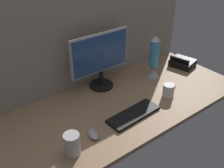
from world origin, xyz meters
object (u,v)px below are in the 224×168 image
(keyboard, at_px, (134,114))
(mug_ceramic_white, at_px, (169,90))
(desk_phone, at_px, (182,62))
(mug_steel, at_px, (72,144))
(monitor, at_px, (100,58))
(mouse, at_px, (93,134))
(lava_lamp, at_px, (154,60))

(keyboard, distance_m, mug_ceramic_white, 0.35)
(keyboard, relative_size, desk_phone, 1.64)
(mug_steel, distance_m, desk_phone, 1.31)
(monitor, xyz_separation_m, mug_steel, (-0.52, -0.47, -0.17))
(mouse, distance_m, lava_lamp, 0.84)
(monitor, xyz_separation_m, mug_ceramic_white, (0.30, -0.41, -0.19))
(keyboard, bearing_deg, monitor, 80.84)
(monitor, height_order, lava_lamp, monitor)
(keyboard, height_order, mug_steel, mug_steel)
(mug_ceramic_white, xyz_separation_m, mug_steel, (-0.82, -0.07, 0.02))
(lava_lamp, bearing_deg, mug_ceramic_white, -112.42)
(mug_ceramic_white, distance_m, lava_lamp, 0.31)
(mug_steel, bearing_deg, monitor, 42.33)
(keyboard, relative_size, mug_steel, 2.86)
(lava_lamp, bearing_deg, mug_steel, -160.21)
(mug_steel, bearing_deg, desk_phone, 13.96)
(keyboard, xyz_separation_m, mug_ceramic_white, (0.35, 0.02, 0.04))
(mug_steel, xyz_separation_m, lava_lamp, (0.93, 0.34, 0.08))
(mouse, height_order, mug_steel, mug_steel)
(keyboard, relative_size, lava_lamp, 1.06)
(mouse, bearing_deg, keyboard, 12.90)
(mouse, xyz_separation_m, desk_phone, (1.11, 0.28, 0.01))
(mouse, bearing_deg, mug_ceramic_white, 14.23)
(monitor, distance_m, desk_phone, 0.80)
(lava_lamp, xyz_separation_m, desk_phone, (0.34, -0.02, -0.11))
(monitor, height_order, mug_ceramic_white, monitor)
(monitor, xyz_separation_m, mouse, (-0.36, -0.43, -0.22))
(keyboard, xyz_separation_m, desk_phone, (0.80, 0.27, 0.02))
(mug_ceramic_white, height_order, desk_phone, mug_ceramic_white)
(mug_steel, bearing_deg, keyboard, 5.50)
(mug_ceramic_white, bearing_deg, lava_lamp, 67.58)
(monitor, height_order, keyboard, monitor)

